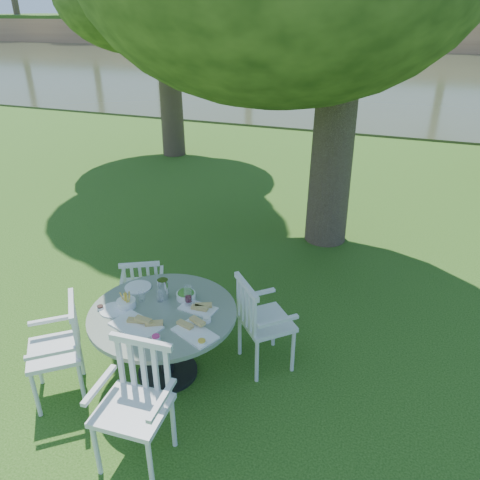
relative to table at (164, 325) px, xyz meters
The scene contains 8 objects.
ground 1.28m from the table, 77.58° to the left, with size 140.00×140.00×0.00m, color #193E0C.
table is the anchor object (origin of this frame).
chair_ne 0.86m from the table, 28.54° to the left, with size 0.65×0.65×0.94m.
chair_nw 0.88m from the table, 133.90° to the left, with size 0.54×0.53×0.81m.
chair_sw 0.86m from the table, 144.16° to the right, with size 0.64×0.65×0.94m.
chair_se 0.85m from the table, 74.36° to the right, with size 0.52×0.49×0.99m.
tableware 0.19m from the table, 141.22° to the left, with size 1.19×0.85×0.20m.
river 24.13m from the table, 89.41° to the left, with size 100.00×28.00×0.12m, color #303620.
Camera 1 is at (1.58, -4.12, 3.13)m, focal length 35.00 mm.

